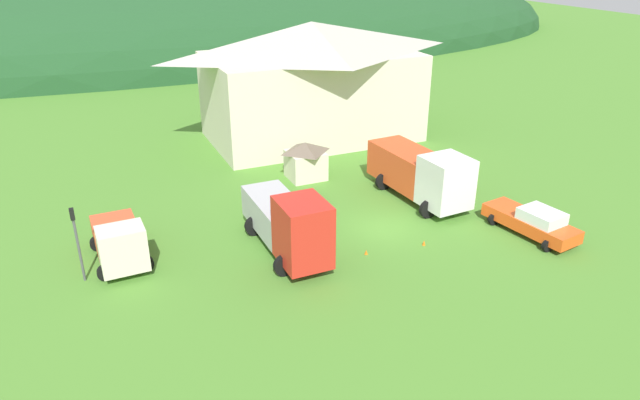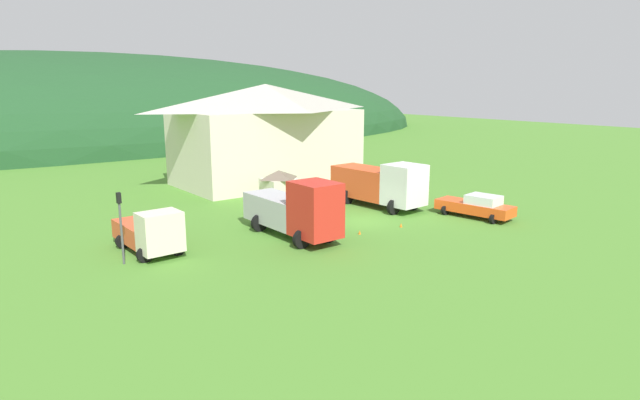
% 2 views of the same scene
% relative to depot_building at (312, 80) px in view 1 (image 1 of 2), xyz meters
% --- Properties ---
extents(ground_plane, '(200.00, 200.00, 0.00)m').
position_rel_depot_building_xyz_m(ground_plane, '(-2.72, -16.80, -4.73)').
color(ground_plane, '#4C842D').
extents(forested_hill_backdrop, '(142.49, 60.00, 28.69)m').
position_rel_depot_building_xyz_m(forested_hill_backdrop, '(-2.72, 52.84, -4.73)').
color(forested_hill_backdrop, '#1E4723').
rests_on(forested_hill_backdrop, ground).
extents(depot_building, '(17.36, 10.16, 9.19)m').
position_rel_depot_building_xyz_m(depot_building, '(0.00, 0.00, 0.00)').
color(depot_building, beige).
rests_on(depot_building, ground).
extents(play_shed_cream, '(2.57, 2.42, 2.54)m').
position_rel_depot_building_xyz_m(play_shed_cream, '(-3.89, -7.99, -3.43)').
color(play_shed_cream, beige).
rests_on(play_shed_cream, ground).
extents(light_truck_cream, '(2.77, 5.37, 2.56)m').
position_rel_depot_building_xyz_m(light_truck_cream, '(-16.70, -14.66, -3.53)').
color(light_truck_cream, beige).
rests_on(light_truck_cream, ground).
extents(crane_truck_red, '(3.07, 7.68, 3.73)m').
position_rel_depot_building_xyz_m(crane_truck_red, '(-8.66, -17.27, -2.93)').
color(crane_truck_red, red).
rests_on(crane_truck_red, ground).
extents(heavy_rig_white, '(3.60, 7.97, 3.51)m').
position_rel_depot_building_xyz_m(heavy_rig_white, '(1.25, -14.20, -2.91)').
color(heavy_rig_white, white).
rests_on(heavy_rig_white, ground).
extents(service_pickup_orange, '(2.81, 5.60, 1.66)m').
position_rel_depot_building_xyz_m(service_pickup_orange, '(4.29, -20.69, -3.91)').
color(service_pickup_orange, '#EF501B').
rests_on(service_pickup_orange, ground).
extents(traffic_light_west, '(0.20, 0.32, 3.80)m').
position_rel_depot_building_xyz_m(traffic_light_west, '(-18.55, -15.64, -2.38)').
color(traffic_light_west, '#4C4C51').
rests_on(traffic_light_west, ground).
extents(traffic_cone_near_pickup, '(0.36, 0.36, 0.49)m').
position_rel_depot_building_xyz_m(traffic_cone_near_pickup, '(-5.05, -18.91, -4.73)').
color(traffic_cone_near_pickup, orange).
rests_on(traffic_cone_near_pickup, ground).
extents(traffic_cone_mid_row, '(0.36, 0.36, 0.55)m').
position_rel_depot_building_xyz_m(traffic_cone_mid_row, '(-1.76, -19.30, -4.73)').
color(traffic_cone_mid_row, orange).
rests_on(traffic_cone_mid_row, ground).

